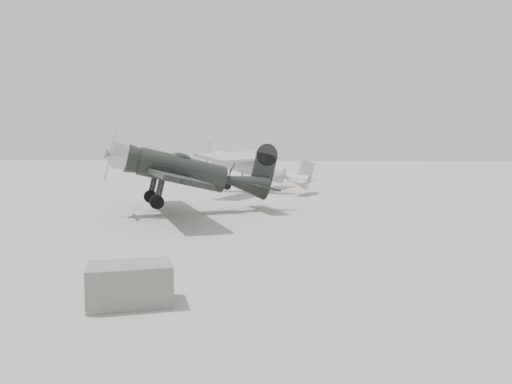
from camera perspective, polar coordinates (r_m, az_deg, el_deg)
ground at (r=13.67m, az=-1.81°, el=-7.63°), size 160.00×160.00×0.00m
lowwing_monoplane at (r=22.62m, az=-7.55°, el=2.21°), size 7.96×10.51×3.46m
highwing_monoplane at (r=32.08m, az=-0.37°, el=3.22°), size 7.42×10.28×2.94m
equipment_block at (r=10.10m, az=-14.20°, el=-10.19°), size 1.83×1.46×0.80m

